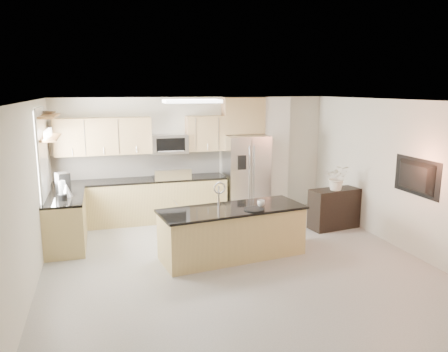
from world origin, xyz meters
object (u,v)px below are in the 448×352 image
object	(u,v)px
platter	(254,209)
range	(172,198)
blender	(62,192)
television	(412,177)
kettle	(66,190)
refrigerator	(246,175)
credenza	(334,209)
coffee_maker	(63,184)
bowl	(49,112)
flower_vase	(337,171)
microwave	(169,144)
cup	(261,203)
island	(232,232)

from	to	relation	value
platter	range	bearing A→B (deg)	110.02
blender	television	world-z (taller)	television
kettle	refrigerator	bearing A→B (deg)	16.51
range	platter	size ratio (longest dim) A/B	3.45
blender	kettle	distance (m)	0.24
credenza	television	xyz separation A→B (m)	(0.45, -1.64, 0.95)
credenza	platter	xyz separation A→B (m)	(-2.12, -1.11, 0.45)
platter	coffee_maker	xyz separation A→B (m)	(-3.04, 1.69, 0.25)
range	bowl	size ratio (longest dim) A/B	3.51
platter	kettle	bearing A→B (deg)	153.99
flower_vase	platter	bearing A→B (deg)	-153.88
range	microwave	world-z (taller)	microwave
range	television	size ratio (longest dim) A/B	1.06
television	coffee_maker	bearing A→B (deg)	68.33
cup	flower_vase	xyz separation A→B (m)	(1.92, 0.85, 0.29)
microwave	credenza	distance (m)	3.67
refrigerator	kettle	world-z (taller)	refrigerator
credenza	range	bearing A→B (deg)	145.63
microwave	kettle	world-z (taller)	microwave
platter	bowl	world-z (taller)	bowl
credenza	refrigerator	bearing A→B (deg)	125.73
platter	blender	size ratio (longest dim) A/B	0.98
range	cup	world-z (taller)	range
cup	television	size ratio (longest dim) A/B	0.12
credenza	kettle	world-z (taller)	kettle
cup	bowl	distance (m)	4.08
credenza	cup	distance (m)	2.20
credenza	blender	xyz separation A→B (m)	(-5.13, 0.11, 0.66)
range	blender	world-z (taller)	blender
island	coffee_maker	size ratio (longest dim) A/B	6.58
bowl	television	distance (m)	6.34
microwave	television	xyz separation A→B (m)	(3.51, -3.24, -0.28)
bowl	platter	bearing A→B (deg)	-30.89
refrigerator	cup	xyz separation A→B (m)	(-0.53, -2.36, 0.00)
coffee_maker	flower_vase	distance (m)	5.19
coffee_maker	television	distance (m)	6.04
flower_vase	television	bearing A→B (deg)	-73.54
coffee_maker	television	xyz separation A→B (m)	(5.61, -2.23, 0.25)
platter	bowl	bearing A→B (deg)	149.11
blender	television	bearing A→B (deg)	-17.35
credenza	platter	distance (m)	2.43
microwave	island	distance (m)	2.85
blender	kettle	xyz separation A→B (m)	(0.05, 0.24, -0.03)
refrigerator	coffee_maker	distance (m)	3.85
refrigerator	cup	world-z (taller)	refrigerator
credenza	blender	size ratio (longest dim) A/B	2.99
microwave	bowl	size ratio (longest dim) A/B	2.34
cup	television	distance (m)	2.53
kettle	television	distance (m)	5.89
range	coffee_maker	world-z (taller)	coffee_maker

